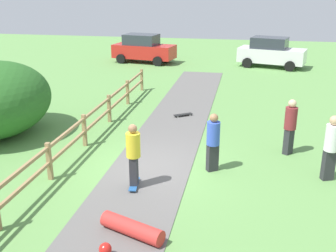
{
  "coord_description": "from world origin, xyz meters",
  "views": [
    {
      "loc": [
        2.63,
        -10.86,
        5.24
      ],
      "look_at": [
        0.32,
        0.99,
        1.0
      ],
      "focal_mm": 43.77,
      "sensor_mm": 36.0,
      "label": 1
    }
  ],
  "objects_px": {
    "skater_fallen": "(130,230)",
    "skateboard_loose": "(183,115)",
    "bystander_blue": "(213,140)",
    "parked_car_white": "(271,52)",
    "bystander_maroon": "(290,124)",
    "parked_car_red": "(143,49)",
    "bystander_white": "(331,145)",
    "skater_riding": "(133,153)"
  },
  "relations": [
    {
      "from": "skateboard_loose",
      "to": "parked_car_white",
      "type": "height_order",
      "value": "parked_car_white"
    },
    {
      "from": "skater_fallen",
      "to": "skateboard_loose",
      "type": "bearing_deg",
      "value": 91.38
    },
    {
      "from": "skater_riding",
      "to": "skateboard_loose",
      "type": "relative_size",
      "value": 2.31
    },
    {
      "from": "bystander_maroon",
      "to": "bystander_blue",
      "type": "bearing_deg",
      "value": -142.87
    },
    {
      "from": "parked_car_red",
      "to": "skater_riding",
      "type": "bearing_deg",
      "value": -76.55
    },
    {
      "from": "skater_fallen",
      "to": "parked_car_white",
      "type": "bearing_deg",
      "value": 79.49
    },
    {
      "from": "skateboard_loose",
      "to": "bystander_maroon",
      "type": "distance_m",
      "value": 5.14
    },
    {
      "from": "bystander_blue",
      "to": "skater_riding",
      "type": "bearing_deg",
      "value": -143.65
    },
    {
      "from": "bystander_maroon",
      "to": "parked_car_white",
      "type": "height_order",
      "value": "parked_car_white"
    },
    {
      "from": "skateboard_loose",
      "to": "bystander_blue",
      "type": "distance_m",
      "value": 5.26
    },
    {
      "from": "skateboard_loose",
      "to": "parked_car_red",
      "type": "height_order",
      "value": "parked_car_red"
    },
    {
      "from": "skater_fallen",
      "to": "skateboard_loose",
      "type": "xyz_separation_m",
      "value": [
        -0.21,
        8.64,
        -0.11
      ]
    },
    {
      "from": "parked_car_white",
      "to": "skateboard_loose",
      "type": "bearing_deg",
      "value": -108.91
    },
    {
      "from": "bystander_maroon",
      "to": "parked_car_red",
      "type": "height_order",
      "value": "parked_car_red"
    },
    {
      "from": "bystander_blue",
      "to": "skater_fallen",
      "type": "bearing_deg",
      "value": -111.09
    },
    {
      "from": "skater_fallen",
      "to": "bystander_maroon",
      "type": "bearing_deg",
      "value": 55.7
    },
    {
      "from": "skater_riding",
      "to": "bystander_blue",
      "type": "bearing_deg",
      "value": 36.35
    },
    {
      "from": "bystander_maroon",
      "to": "parked_car_red",
      "type": "distance_m",
      "value": 17.01
    },
    {
      "from": "skater_riding",
      "to": "skater_fallen",
      "type": "bearing_deg",
      "value": -76.77
    },
    {
      "from": "parked_car_white",
      "to": "bystander_maroon",
      "type": "bearing_deg",
      "value": -90.08
    },
    {
      "from": "bystander_white",
      "to": "skater_riding",
      "type": "bearing_deg",
      "value": -164.08
    },
    {
      "from": "skater_fallen",
      "to": "bystander_blue",
      "type": "distance_m",
      "value": 4.07
    },
    {
      "from": "skater_fallen",
      "to": "parked_car_white",
      "type": "height_order",
      "value": "parked_car_white"
    },
    {
      "from": "skateboard_loose",
      "to": "parked_car_white",
      "type": "distance_m",
      "value": 12.23
    },
    {
      "from": "skater_riding",
      "to": "parked_car_red",
      "type": "distance_m",
      "value": 18.4
    },
    {
      "from": "skateboard_loose",
      "to": "bystander_blue",
      "type": "height_order",
      "value": "bystander_blue"
    },
    {
      "from": "bystander_white",
      "to": "parked_car_red",
      "type": "distance_m",
      "value": 18.95
    },
    {
      "from": "skater_fallen",
      "to": "bystander_blue",
      "type": "xyz_separation_m",
      "value": [
        1.44,
        3.72,
        0.77
      ]
    },
    {
      "from": "skater_fallen",
      "to": "skateboard_loose",
      "type": "height_order",
      "value": "skater_fallen"
    },
    {
      "from": "parked_car_red",
      "to": "parked_car_white",
      "type": "relative_size",
      "value": 0.98
    },
    {
      "from": "parked_car_red",
      "to": "parked_car_white",
      "type": "xyz_separation_m",
      "value": [
        8.56,
        0.0,
        0.0
      ]
    },
    {
      "from": "skater_riding",
      "to": "parked_car_white",
      "type": "xyz_separation_m",
      "value": [
        4.28,
        17.9,
        -0.05
      ]
    },
    {
      "from": "skater_riding",
      "to": "bystander_blue",
      "type": "height_order",
      "value": "skater_riding"
    },
    {
      "from": "skater_riding",
      "to": "skater_fallen",
      "type": "xyz_separation_m",
      "value": [
        0.53,
        -2.27,
        -0.81
      ]
    },
    {
      "from": "skater_fallen",
      "to": "skater_riding",
      "type": "bearing_deg",
      "value": 103.23
    },
    {
      "from": "bystander_blue",
      "to": "parked_car_white",
      "type": "distance_m",
      "value": 16.61
    },
    {
      "from": "skater_fallen",
      "to": "bystander_white",
      "type": "xyz_separation_m",
      "value": [
        4.66,
        3.76,
        0.85
      ]
    },
    {
      "from": "skateboard_loose",
      "to": "bystander_white",
      "type": "relative_size",
      "value": 0.41
    },
    {
      "from": "skater_riding",
      "to": "parked_car_white",
      "type": "height_order",
      "value": "parked_car_white"
    },
    {
      "from": "skateboard_loose",
      "to": "bystander_maroon",
      "type": "relative_size",
      "value": 0.42
    },
    {
      "from": "bystander_blue",
      "to": "parked_car_red",
      "type": "distance_m",
      "value": 17.59
    },
    {
      "from": "skater_riding",
      "to": "parked_car_red",
      "type": "xyz_separation_m",
      "value": [
        -4.28,
        17.9,
        -0.05
      ]
    }
  ]
}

